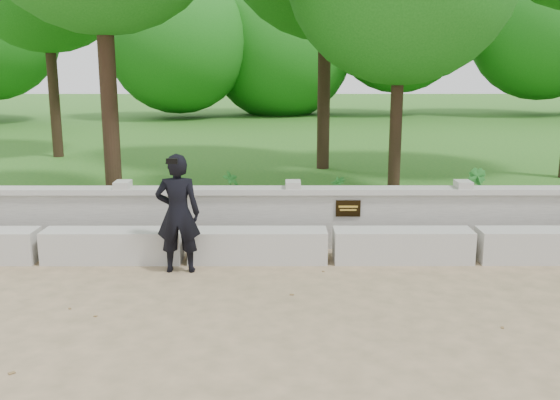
{
  "coord_description": "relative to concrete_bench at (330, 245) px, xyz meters",
  "views": [
    {
      "loc": [
        -0.71,
        -6.37,
        2.68
      ],
      "look_at": [
        -0.69,
        1.63,
        0.93
      ],
      "focal_mm": 40.0,
      "sensor_mm": 36.0,
      "label": 1
    }
  ],
  "objects": [
    {
      "name": "ground",
      "position": [
        -0.0,
        -1.9,
        -0.22
      ],
      "size": [
        80.0,
        80.0,
        0.0
      ],
      "primitive_type": "plane",
      "color": "tan",
      "rests_on": "ground"
    },
    {
      "name": "lawn",
      "position": [
        -0.0,
        12.1,
        -0.1
      ],
      "size": [
        40.0,
        22.0,
        0.25
      ],
      "primitive_type": "cube",
      "color": "#1F5D1C",
      "rests_on": "ground"
    },
    {
      "name": "concrete_bench",
      "position": [
        0.0,
        0.0,
        0.0
      ],
      "size": [
        11.9,
        0.45,
        0.45
      ],
      "color": "beige",
      "rests_on": "ground"
    },
    {
      "name": "parapet_wall",
      "position": [
        0.0,
        0.7,
        0.24
      ],
      "size": [
        12.5,
        0.35,
        0.9
      ],
      "color": "#BAB8B0",
      "rests_on": "ground"
    },
    {
      "name": "man_main",
      "position": [
        -2.02,
        -0.42,
        0.56
      ],
      "size": [
        0.58,
        0.52,
        1.57
      ],
      "color": "black",
      "rests_on": "ground"
    },
    {
      "name": "shrub_a",
      "position": [
        -1.55,
        2.5,
        0.32
      ],
      "size": [
        0.37,
        0.37,
        0.59
      ],
      "primitive_type": "imported",
      "rotation": [
        0.0,
        0.0,
        0.77
      ],
      "color": "#28782A",
      "rests_on": "lawn"
    },
    {
      "name": "shrub_b",
      "position": [
        2.74,
        2.32,
        0.36
      ],
      "size": [
        0.46,
        0.47,
        0.66
      ],
      "primitive_type": "imported",
      "rotation": [
        0.0,
        0.0,
        2.27
      ],
      "color": "#28782A",
      "rests_on": "lawn"
    },
    {
      "name": "shrub_d",
      "position": [
        0.31,
        2.34,
        0.28
      ],
      "size": [
        0.38,
        0.39,
        0.52
      ],
      "primitive_type": "imported",
      "rotation": [
        0.0,
        0.0,
        5.39
      ],
      "color": "#28782A",
      "rests_on": "lawn"
    }
  ]
}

